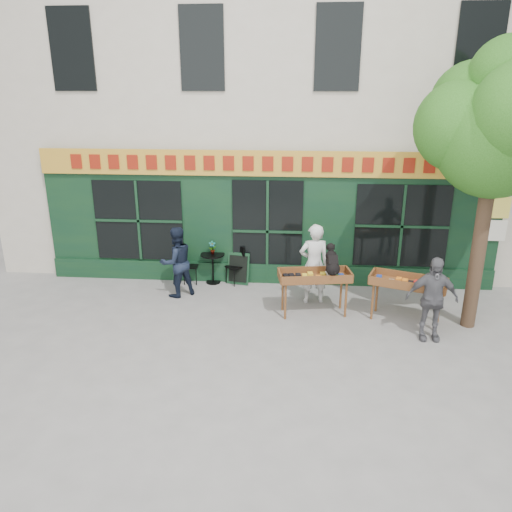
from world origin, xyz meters
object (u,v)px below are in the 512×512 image
object	(u,v)px
book_cart_right	(408,285)
bistro_table	(213,262)
book_cart_center	(315,278)
man_left	(177,262)
dog	(332,259)
man_right	(432,299)
woman	(314,264)

from	to	relation	value
book_cart_right	bistro_table	xyz separation A→B (m)	(-4.38, 1.79, -0.28)
book_cart_right	bistro_table	distance (m)	4.74
book_cart_center	man_left	size ratio (longest dim) A/B	0.94
man_left	dog	bearing A→B (deg)	129.58
book_cart_center	book_cart_right	bearing A→B (deg)	-14.85
book_cart_right	man_right	distance (m)	0.81
book_cart_right	man_left	xyz separation A→B (m)	(-5.08, 0.94, 0.02)
bistro_table	man_left	size ratio (longest dim) A/B	0.45
book_cart_center	bistro_table	distance (m)	2.96
man_right	dog	bearing A→B (deg)	154.60
man_left	man_right	bearing A→B (deg)	124.97
dog	book_cart_right	size ratio (longest dim) A/B	0.37
bistro_table	woman	bearing A→B (deg)	-21.08
man_right	bistro_table	world-z (taller)	man_right
woman	man_right	xyz separation A→B (m)	(2.21, -1.59, -0.08)
book_cart_center	man_right	xyz separation A→B (m)	(2.21, -0.94, 0.02)
book_cart_right	bistro_table	bearing A→B (deg)	177.87
book_cart_center	man_left	distance (m)	3.26
book_cart_center	book_cart_right	xyz separation A→B (m)	(1.91, -0.19, 0.00)
dog	man_left	xyz separation A→B (m)	(-3.52, 0.80, -0.45)
book_cart_center	bistro_table	world-z (taller)	book_cart_center
book_cart_center	bistro_table	xyz separation A→B (m)	(-2.47, 1.60, -0.28)
book_cart_center	woman	distance (m)	0.66
book_cart_center	dog	bearing A→B (deg)	-17.37
woman	book_cart_right	distance (m)	2.09
dog	man_right	xyz separation A→B (m)	(1.86, -0.89, -0.45)
woman	man_right	distance (m)	2.73
man_right	book_cart_center	bearing A→B (deg)	157.12
man_right	man_left	world-z (taller)	man_right
book_cart_right	bistro_table	size ratio (longest dim) A/B	2.13
dog	woman	distance (m)	0.86
woman	book_cart_center	bearing A→B (deg)	80.76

